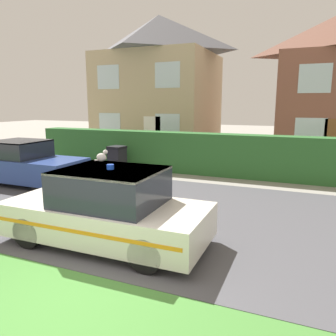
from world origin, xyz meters
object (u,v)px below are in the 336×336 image
police_car (108,209)px  house_left (159,82)px  cat (102,156)px  neighbour_car_near (24,164)px  wheelie_bin (117,159)px

police_car → house_left: (-5.08, 13.78, 3.36)m
cat → neighbour_car_near: size_ratio=0.07×
cat → police_car: bearing=-73.0°
cat → wheelie_bin: cat is taller
police_car → wheelie_bin: 6.95m
house_left → wheelie_bin: (1.62, -7.76, -3.52)m
neighbour_car_near → house_left: size_ratio=0.54×
neighbour_car_near → wheelie_bin: size_ratio=3.92×
police_car → wheelie_bin: size_ratio=3.77×
police_car → neighbour_car_near: (-5.52, 3.19, -0.02)m
neighbour_car_near → house_left: (0.44, 10.60, 3.37)m
police_car → neighbour_car_near: size_ratio=0.96×
police_car → wheelie_bin: bearing=-60.5°
wheelie_bin → cat: bearing=-53.4°
police_car → cat: 1.07m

